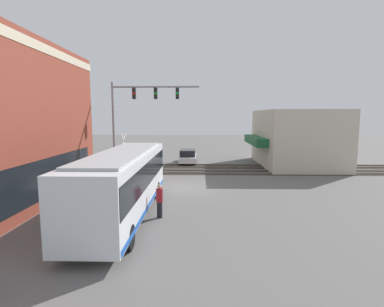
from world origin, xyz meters
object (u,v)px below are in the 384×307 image
Objects in this scene: crossing_signal at (124,150)px; parked_car_white at (188,157)px; city_bus at (124,181)px; pedestrian_near_bus at (160,201)px.

parked_car_white is at bearing -32.97° from crossing_signal.
crossing_signal reaches higher than city_bus.
parked_car_white is (7.78, -5.05, -1.60)m from crossing_signal.
city_bus is 9.99m from crossing_signal.
city_bus is 17.69m from parked_car_white.
city_bus is 2.10m from pedestrian_near_bus.
crossing_signal is 0.85× the size of parked_car_white.
parked_car_white is 2.59× the size of pedestrian_near_bus.
city_bus is at bearing 171.53° from parked_car_white.
crossing_signal is (9.67, 2.45, 0.44)m from city_bus.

